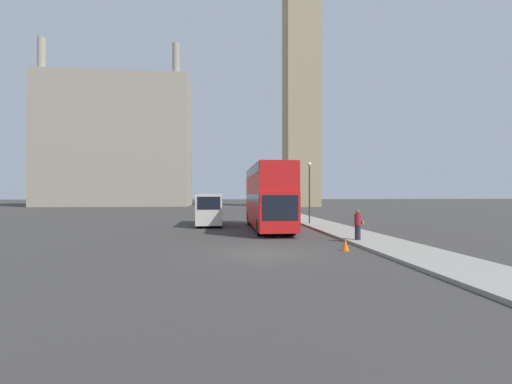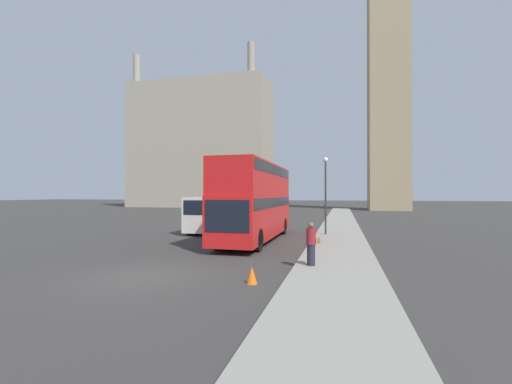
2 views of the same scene
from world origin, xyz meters
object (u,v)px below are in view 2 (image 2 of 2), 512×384
Objects in this scene: red_double_decker_bus at (256,198)px; pedestrian at (311,244)px; white_van at (212,213)px; street_lamp at (326,183)px; clock_tower at (388,25)px.

pedestrian is (4.01, -7.25, -1.64)m from red_double_decker_bus.
white_van is 13.95m from pedestrian.
white_van is at bearing 176.51° from street_lamp.
clock_tower reaches higher than white_van.
clock_tower reaches higher than red_double_decker_bus.
white_van is at bearing 138.96° from red_double_decker_bus.
street_lamp is at bearing -3.49° from white_van.
pedestrian is at bearing -100.00° from clock_tower.
pedestrian is at bearing -90.30° from street_lamp.
street_lamp is (4.06, 3.33, 1.03)m from red_double_decker_bus.
clock_tower is 62.71m from pedestrian.
red_double_decker_bus is 6.68× the size of pedestrian.
street_lamp is at bearing 39.34° from red_double_decker_bus.
pedestrian is at bearing -61.08° from red_double_decker_bus.
street_lamp is (-9.24, -42.13, -30.01)m from clock_tower.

